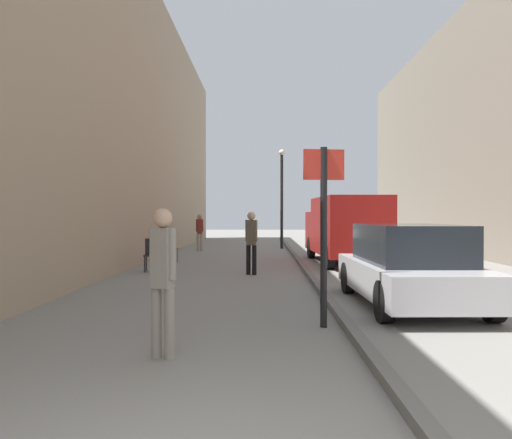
{
  "coord_description": "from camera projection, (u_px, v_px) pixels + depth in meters",
  "views": [
    {
      "loc": [
        0.39,
        -2.53,
        1.63
      ],
      "look_at": [
        0.18,
        10.89,
        1.5
      ],
      "focal_mm": 35.25,
      "sensor_mm": 36.0,
      "label": 1
    }
  ],
  "objects": [
    {
      "name": "ground_plane",
      "position": [
        250.0,
        271.0,
        14.55
      ],
      "size": [
        80.0,
        80.0,
        0.0
      ],
      "primitive_type": "plane",
      "color": "gray"
    },
    {
      "name": "building_facade_left",
      "position": [
        74.0,
        97.0,
        14.58
      ],
      "size": [
        3.05,
        40.0,
        10.09
      ],
      "primitive_type": "cube",
      "color": "gray",
      "rests_on": "ground_plane"
    },
    {
      "name": "kerb_strip",
      "position": [
        305.0,
        269.0,
        14.52
      ],
      "size": [
        0.16,
        40.0,
        0.12
      ],
      "primitive_type": "cube",
      "color": "#615F5B",
      "rests_on": "ground_plane"
    },
    {
      "name": "pedestrian_main_foreground",
      "position": [
        200.0,
        230.0,
        22.4
      ],
      "size": [
        0.32,
        0.23,
        1.65
      ],
      "rotation": [
        0.0,
        0.0,
        0.26
      ],
      "color": "gray",
      "rests_on": "ground_plane"
    },
    {
      "name": "pedestrian_mid_block",
      "position": [
        251.0,
        238.0,
        13.58
      ],
      "size": [
        0.33,
        0.25,
        1.71
      ],
      "rotation": [
        0.0,
        0.0,
        -0.31
      ],
      "color": "black",
      "rests_on": "ground_plane"
    },
    {
      "name": "pedestrian_far_crossing",
      "position": [
        163.0,
        272.0,
        5.68
      ],
      "size": [
        0.32,
        0.25,
        1.7
      ],
      "rotation": [
        0.0,
        0.0,
        -0.37
      ],
      "color": "gray",
      "rests_on": "ground_plane"
    },
    {
      "name": "delivery_van",
      "position": [
        345.0,
        228.0,
        16.83
      ],
      "size": [
        2.16,
        5.61,
        2.2
      ],
      "rotation": [
        0.0,
        0.0,
        0.04
      ],
      "color": "maroon",
      "rests_on": "ground_plane"
    },
    {
      "name": "parked_car",
      "position": [
        409.0,
        266.0,
        8.98
      ],
      "size": [
        1.92,
        4.24,
        1.45
      ],
      "rotation": [
        0.0,
        0.0,
        0.02
      ],
      "color": "#B7B7BC",
      "rests_on": "ground_plane"
    },
    {
      "name": "street_sign_post",
      "position": [
        324.0,
        220.0,
        7.24
      ],
      "size": [
        0.6,
        0.11,
        2.6
      ],
      "rotation": [
        0.0,
        0.0,
        3.27
      ],
      "color": "black",
      "rests_on": "ground_plane"
    },
    {
      "name": "lamp_post",
      "position": [
        282.0,
        192.0,
        24.09
      ],
      "size": [
        0.28,
        0.28,
        4.76
      ],
      "color": "black",
      "rests_on": "ground_plane"
    },
    {
      "name": "cafe_chair_near_window",
      "position": [
        152.0,
        252.0,
        14.4
      ],
      "size": [
        0.49,
        0.49,
        0.94
      ],
      "rotation": [
        0.0,
        0.0,
        3.25
      ],
      "color": "black",
      "rests_on": "ground_plane"
    },
    {
      "name": "cafe_chair_by_doorway",
      "position": [
        167.0,
        246.0,
        17.15
      ],
      "size": [
        0.59,
        0.59,
        0.94
      ],
      "rotation": [
        0.0,
        0.0,
        4.23
      ],
      "color": "brown",
      "rests_on": "ground_plane"
    }
  ]
}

